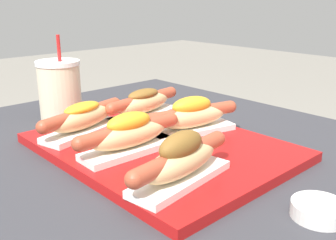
# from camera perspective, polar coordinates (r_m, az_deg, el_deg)

# --- Properties ---
(serving_tray) EXTENTS (0.47, 0.36, 0.02)m
(serving_tray) POSITION_cam_1_polar(r_m,az_deg,el_deg) (0.75, -1.13, -3.89)
(serving_tray) COLOR #B71414
(serving_tray) RESTS_ON patio_table
(hot_dog_0) EXTENTS (0.10, 0.22, 0.06)m
(hot_dog_0) POSITION_cam_1_polar(r_m,az_deg,el_deg) (0.80, -12.27, 0.24)
(hot_dog_0) COLOR white
(hot_dog_0) RESTS_ON serving_tray
(hot_dog_1) EXTENTS (0.06, 0.22, 0.07)m
(hot_dog_1) POSITION_cam_1_polar(r_m,az_deg,el_deg) (0.69, -5.64, -2.08)
(hot_dog_1) COLOR white
(hot_dog_1) RESTS_ON serving_tray
(hot_dog_2) EXTENTS (0.08, 0.22, 0.08)m
(hot_dog_2) POSITION_cam_1_polar(r_m,az_deg,el_deg) (0.58, 1.87, -5.86)
(hot_dog_2) COLOR white
(hot_dog_2) RESTS_ON serving_tray
(hot_dog_3) EXTENTS (0.08, 0.22, 0.07)m
(hot_dog_3) POSITION_cam_1_polar(r_m,az_deg,el_deg) (0.89, -3.57, 2.41)
(hot_dog_3) COLOR white
(hot_dog_3) RESTS_ON serving_tray
(hot_dog_4) EXTENTS (0.10, 0.22, 0.08)m
(hot_dog_4) POSITION_cam_1_polar(r_m,az_deg,el_deg) (0.79, 3.43, 0.54)
(hot_dog_4) COLOR white
(hot_dog_4) RESTS_ON serving_tray
(sauce_bowl) EXTENTS (0.07, 0.07, 0.02)m
(sauce_bowl) POSITION_cam_1_polar(r_m,az_deg,el_deg) (0.57, 21.08, -11.99)
(sauce_bowl) COLOR silver
(sauce_bowl) RESTS_ON patio_table
(drink_cup) EXTENTS (0.10, 0.10, 0.20)m
(drink_cup) POSITION_cam_1_polar(r_m,az_deg,el_deg) (0.96, -15.43, 4.22)
(drink_cup) COLOR beige
(drink_cup) RESTS_ON patio_table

